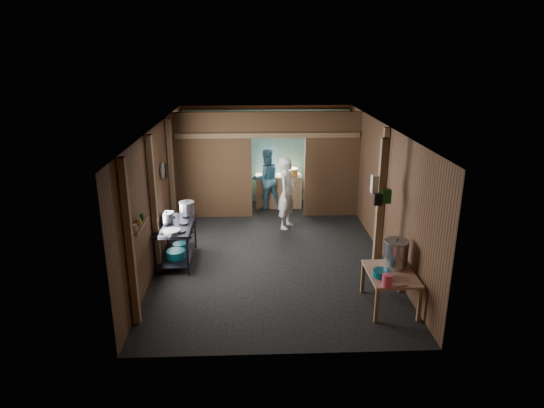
{
  "coord_description": "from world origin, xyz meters",
  "views": [
    {
      "loc": [
        -0.37,
        -9.05,
        4.03
      ],
      "look_at": [
        0.0,
        -0.2,
        1.1
      ],
      "focal_mm": 31.25,
      "sensor_mm": 36.0,
      "label": 1
    }
  ],
  "objects_px": {
    "prep_table": "(390,289)",
    "stove_pot_large": "(187,209)",
    "stock_pot": "(396,254)",
    "pink_bucket": "(387,280)",
    "gas_range": "(177,243)",
    "cook": "(287,193)",
    "yellow_tub": "(292,172)"
  },
  "relations": [
    {
      "from": "stove_pot_large",
      "to": "yellow_tub",
      "type": "relative_size",
      "value": 0.95
    },
    {
      "from": "stock_pot",
      "to": "cook",
      "type": "xyz_separation_m",
      "value": [
        -1.54,
        3.43,
        0.02
      ]
    },
    {
      "from": "prep_table",
      "to": "stock_pot",
      "type": "xyz_separation_m",
      "value": [
        0.13,
        0.23,
        0.52
      ]
    },
    {
      "from": "pink_bucket",
      "to": "yellow_tub",
      "type": "bearing_deg",
      "value": 99.99
    },
    {
      "from": "stock_pot",
      "to": "pink_bucket",
      "type": "xyz_separation_m",
      "value": [
        -0.32,
        -0.66,
        -0.13
      ]
    },
    {
      "from": "stove_pot_large",
      "to": "pink_bucket",
      "type": "bearing_deg",
      "value": -39.53
    },
    {
      "from": "prep_table",
      "to": "stock_pot",
      "type": "height_order",
      "value": "stock_pot"
    },
    {
      "from": "stove_pot_large",
      "to": "prep_table",
      "type": "bearing_deg",
      "value": -33.35
    },
    {
      "from": "yellow_tub",
      "to": "prep_table",
      "type": "bearing_deg",
      "value": -77.22
    },
    {
      "from": "prep_table",
      "to": "stove_pot_large",
      "type": "height_order",
      "value": "stove_pot_large"
    },
    {
      "from": "stock_pot",
      "to": "yellow_tub",
      "type": "distance_m",
      "value": 5.17
    },
    {
      "from": "pink_bucket",
      "to": "cook",
      "type": "bearing_deg",
      "value": 106.62
    },
    {
      "from": "stock_pot",
      "to": "yellow_tub",
      "type": "xyz_separation_m",
      "value": [
        -1.31,
        5.0,
        0.12
      ]
    },
    {
      "from": "yellow_tub",
      "to": "cook",
      "type": "relative_size",
      "value": 0.2
    },
    {
      "from": "stove_pot_large",
      "to": "stock_pot",
      "type": "bearing_deg",
      "value": -29.83
    },
    {
      "from": "gas_range",
      "to": "yellow_tub",
      "type": "xyz_separation_m",
      "value": [
        2.52,
        3.39,
        0.54
      ]
    },
    {
      "from": "stove_pot_large",
      "to": "stock_pot",
      "type": "xyz_separation_m",
      "value": [
        3.67,
        -2.1,
        -0.11
      ]
    },
    {
      "from": "gas_range",
      "to": "stock_pot",
      "type": "distance_m",
      "value": 4.18
    },
    {
      "from": "cook",
      "to": "prep_table",
      "type": "bearing_deg",
      "value": -134.14
    },
    {
      "from": "pink_bucket",
      "to": "yellow_tub",
      "type": "distance_m",
      "value": 5.76
    },
    {
      "from": "pink_bucket",
      "to": "yellow_tub",
      "type": "xyz_separation_m",
      "value": [
        -1.0,
        5.67,
        0.25
      ]
    },
    {
      "from": "gas_range",
      "to": "cook",
      "type": "xyz_separation_m",
      "value": [
        2.3,
        1.82,
        0.44
      ]
    },
    {
      "from": "yellow_tub",
      "to": "pink_bucket",
      "type": "bearing_deg",
      "value": -80.01
    },
    {
      "from": "stove_pot_large",
      "to": "yellow_tub",
      "type": "height_order",
      "value": "stove_pot_large"
    },
    {
      "from": "prep_table",
      "to": "cook",
      "type": "xyz_separation_m",
      "value": [
        -1.41,
        3.66,
        0.54
      ]
    },
    {
      "from": "cook",
      "to": "stove_pot_large",
      "type": "bearing_deg",
      "value": 146.78
    },
    {
      "from": "gas_range",
      "to": "prep_table",
      "type": "bearing_deg",
      "value": -26.4
    },
    {
      "from": "prep_table",
      "to": "yellow_tub",
      "type": "bearing_deg",
      "value": 102.78
    },
    {
      "from": "gas_range",
      "to": "stock_pot",
      "type": "height_order",
      "value": "stock_pot"
    },
    {
      "from": "prep_table",
      "to": "stove_pot_large",
      "type": "distance_m",
      "value": 4.28
    },
    {
      "from": "pink_bucket",
      "to": "cook",
      "type": "distance_m",
      "value": 4.28
    },
    {
      "from": "prep_table",
      "to": "gas_range",
      "type": "bearing_deg",
      "value": 153.6
    }
  ]
}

